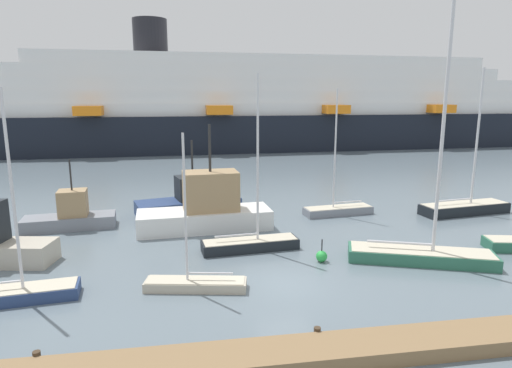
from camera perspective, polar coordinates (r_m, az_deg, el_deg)
ground_plane at (r=20.51m, az=3.82°, el=-13.01°), size 600.00×600.00×0.00m
dock_pier at (r=15.38m, az=9.07°, el=-20.97°), size 22.80×1.84×0.64m
sailboat_0 at (r=24.55m, az=-0.75°, el=-7.62°), size 5.54×1.89×9.67m
sailboat_1 at (r=24.32m, az=20.88°, el=-8.12°), size 7.52×4.17×14.07m
sailboat_3 at (r=21.37m, az=-29.34°, el=-12.25°), size 5.37×2.02×8.83m
sailboat_4 at (r=32.34m, az=10.73°, el=-3.22°), size 5.20×2.02×9.02m
sailboat_5 at (r=35.51m, az=25.72°, el=-2.68°), size 6.99×2.70×10.48m
sailboat_6 at (r=20.02m, az=-7.96°, el=-12.63°), size 4.64×1.88×6.99m
fishing_boat_0 at (r=30.90m, az=-23.16°, el=-3.86°), size 5.90×2.63×4.53m
fishing_boat_2 at (r=28.28m, az=-6.47°, el=-3.23°), size 8.72×3.44×6.78m
fishing_boat_3 at (r=32.64m, az=-8.70°, el=-2.15°), size 7.98×4.41×5.37m
channel_buoy_0 at (r=23.18m, az=8.62°, el=-9.36°), size 0.59×0.59×1.22m
cruise_ship at (r=73.22m, az=1.45°, el=9.81°), size 103.63×19.54×20.11m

